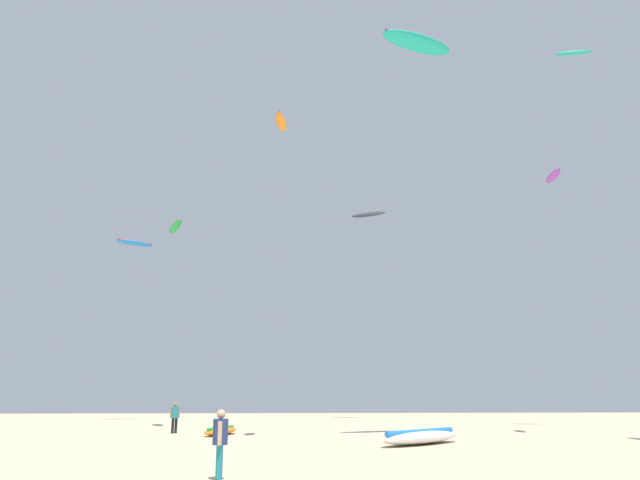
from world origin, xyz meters
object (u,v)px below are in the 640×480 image
Objects in this scene: kite_grounded_near at (421,437)px; kite_aloft_2 at (135,243)px; person_midground at (175,415)px; kite_aloft_0 at (553,176)px; kite_aloft_6 at (281,122)px; kite_aloft_1 at (417,43)px; kite_grounded_mid at (221,431)px; kite_aloft_7 at (176,226)px; person_foreground at (220,438)px; kite_aloft_3 at (573,53)px; kite_aloft_5 at (369,214)px.

kite_aloft_2 is (-18.63, 23.05, 14.06)m from kite_grounded_near.
kite_grounded_near is at bearing -152.69° from person_midground.
kite_aloft_0 is 15.61m from kite_aloft_6.
kite_aloft_1 is at bearing 62.88° from kite_grounded_near.
kite_grounded_mid is 1.18× the size of kite_aloft_2.
kite_aloft_0 is 0.75× the size of kite_aloft_2.
kite_aloft_7 is (-22.48, 8.61, -0.90)m from kite_aloft_0.
person_foreground is at bearing -95.52° from kite_aloft_6.
kite_aloft_1 is at bearing 0.77° from kite_aloft_6.
person_midground is at bearing 155.14° from kite_aloft_1.
person_foreground reaches higher than kite_grounded_near.
kite_aloft_6 reaches higher than person_foreground.
kite_aloft_0 reaches higher than kite_grounded_mid.
kite_aloft_1 reaches higher than kite_aloft_0.
kite_aloft_2 is (-27.69, 18.67, 0.36)m from kite_aloft_0.
kite_aloft_3 is 22.97m from kite_aloft_6.
person_foreground is 0.38× the size of kite_aloft_1.
kite_aloft_0 is at bearing 25.81° from kite_grounded_near.
kite_aloft_5 is at bearing 74.25° from person_foreground.
kite_aloft_3 is at bearing 46.20° from kite_aloft_0.
kite_aloft_0 is (18.27, -2.17, 13.79)m from kite_grounded_mid.
kite_aloft_2 is 36.65m from kite_aloft_3.
kite_aloft_7 is (-14.77, -11.33, -4.48)m from kite_aloft_5.
kite_aloft_7 is at bearing 123.16° from kite_aloft_6.
person_midground is 0.74× the size of kite_aloft_6.
kite_aloft_2 is (-11.14, 33.63, 13.36)m from person_foreground.
kite_grounded_near is (7.48, 10.58, -0.70)m from person_foreground.
kite_grounded_mid is at bearing -149.10° from person_midground.
kite_aloft_1 is at bearing 54.44° from person_foreground.
kite_grounded_mid is at bearing -60.27° from kite_aloft_2.
person_foreground is at bearing -136.95° from kite_aloft_3.
person_foreground is 0.78× the size of kite_aloft_6.
kite_grounded_near is 29.87m from kite_aloft_5.
kite_aloft_0 reaches higher than person_midground.
kite_aloft_2 is 0.95× the size of kite_aloft_5.
kite_aloft_0 reaches higher than person_foreground.
kite_grounded_mid is at bearing 173.23° from kite_aloft_0.
kite_aloft_2 reaches higher than kite_grounded_near.
person_foreground is 0.54× the size of kite_aloft_2.
kite_aloft_5 is (1.35, 24.33, 17.28)m from kite_grounded_near.
kite_aloft_7 reaches higher than person_foreground.
person_midground is at bearing -177.82° from kite_aloft_3.
kite_grounded_near is 1.85× the size of kite_aloft_3.
kite_aloft_5 reaches higher than kite_grounded_mid.
kite_aloft_1 is 1.43× the size of kite_aloft_2.
person_foreground is 0.51× the size of kite_aloft_5.
kite_aloft_2 reaches higher than kite_grounded_mid.
kite_aloft_3 is (25.53, 0.97, 23.88)m from person_midground.
kite_aloft_1 is at bearing -90.65° from kite_aloft_5.
kite_aloft_3 reaches higher than kite_grounded_near.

